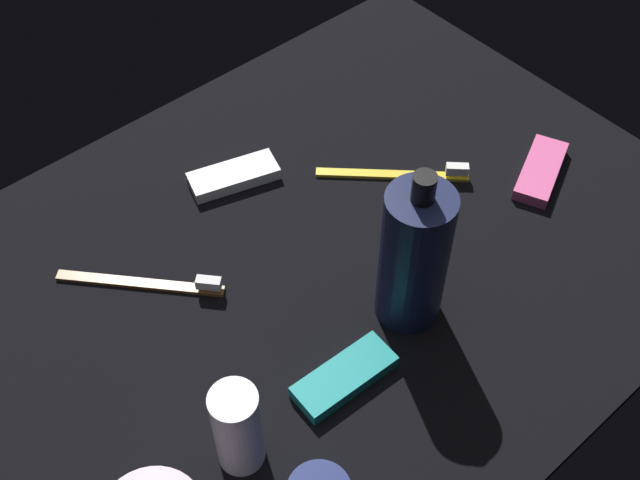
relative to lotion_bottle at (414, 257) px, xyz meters
The scene contains 8 objects.
ground_plane 14.32cm from the lotion_bottle, 77.42° to the right, with size 84.00×64.00×1.20cm, color black.
lotion_bottle is the anchor object (origin of this frame).
deodorant_stick 22.95cm from the lotion_bottle, ahead, with size 4.27×4.27×10.28cm, color silver.
toothbrush_brown 28.04cm from the lotion_bottle, 46.99° to the right, with size 12.96×14.16×2.10cm.
toothbrush_yellow 20.45cm from the lotion_bottle, 133.10° to the right, with size 13.87×13.28×2.10cm.
snack_bar_pink 26.71cm from the lotion_bottle, behind, with size 10.40×4.00×1.50cm, color #E55999.
snack_bar_teal 13.26cm from the lotion_bottle, 11.38° to the left, with size 10.40×4.00×1.50cm, color teal.
snack_bar_white 27.50cm from the lotion_bottle, 83.89° to the right, with size 10.40×4.00×1.50cm, color white.
Camera 1 is at (35.60, 41.02, 68.22)cm, focal length 45.18 mm.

